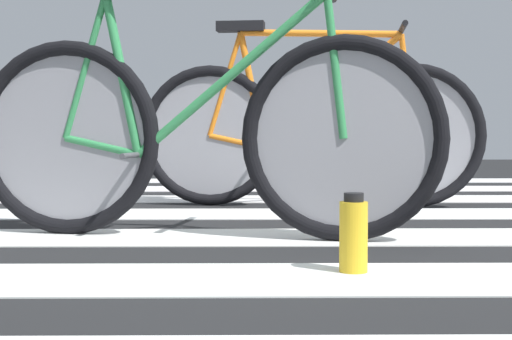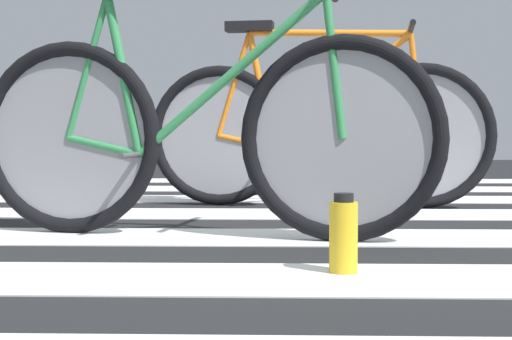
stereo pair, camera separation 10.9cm
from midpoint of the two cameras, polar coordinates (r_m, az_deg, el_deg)
ground at (r=2.94m, az=5.46°, el=-4.80°), size 18.00×14.00×0.02m
crosswalk_markings at (r=3.14m, az=5.02°, el=-4.06°), size 5.40×5.79×0.00m
bicycle_1_of_2 at (r=2.75m, az=-3.14°, el=2.94°), size 1.71×0.56×0.93m
bicycle_2_of_2 at (r=3.87m, az=5.39°, el=2.95°), size 1.73×0.52×0.93m
water_bottle at (r=2.09m, az=8.00°, el=-4.86°), size 0.08×0.08×0.22m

